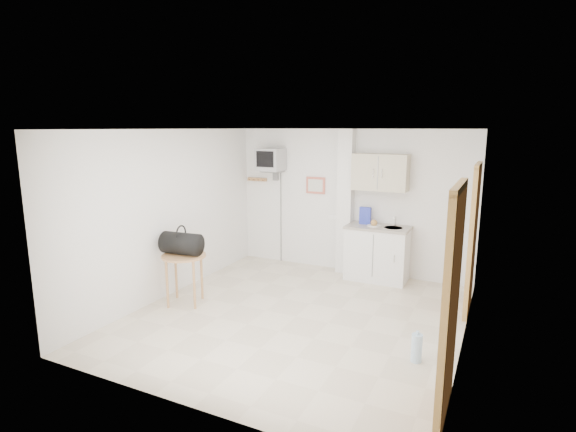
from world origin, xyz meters
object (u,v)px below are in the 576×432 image
at_px(crt_television, 271,160).
at_px(duffel_bag, 182,243).
at_px(round_table, 184,262).
at_px(water_bottle, 417,348).

relative_size(crt_television, duffel_bag, 3.58).
height_order(round_table, water_bottle, round_table).
distance_m(round_table, water_bottle, 3.38).
bearing_deg(crt_television, round_table, -94.99).
bearing_deg(crt_television, water_bottle, -38.92).
xyz_separation_m(crt_television, round_table, (-0.20, -2.29, -1.30)).
distance_m(duffel_bag, water_bottle, 3.47).
height_order(crt_television, duffel_bag, crt_television).
distance_m(crt_television, duffel_bag, 2.52).
distance_m(round_table, duffel_bag, 0.27).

